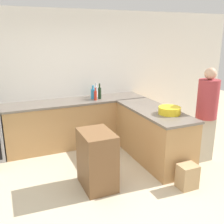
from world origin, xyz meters
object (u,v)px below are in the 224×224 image
at_px(person_at_peninsula, 206,112).
at_px(paper_bag, 187,176).
at_px(dish_soap_bottle, 93,93).
at_px(vinegar_bottle_clear, 96,91).
at_px(hot_sauce_bottle, 95,95).
at_px(wine_bottle_dark, 100,93).
at_px(island_table, 97,160).
at_px(mixing_bowl, 170,110).

height_order(person_at_peninsula, paper_bag, person_at_peninsula).
height_order(dish_soap_bottle, vinegar_bottle_clear, vinegar_bottle_clear).
bearing_deg(vinegar_bottle_clear, hot_sauce_bottle, -112.11).
distance_m(wine_bottle_dark, person_at_peninsula, 2.10).
height_order(island_table, dish_soap_bottle, dish_soap_bottle).
distance_m(vinegar_bottle_clear, person_at_peninsula, 2.26).
relative_size(hot_sauce_bottle, paper_bag, 0.68).
relative_size(mixing_bowl, vinegar_bottle_clear, 1.25).
relative_size(island_table, vinegar_bottle_clear, 2.94).
bearing_deg(paper_bag, wine_bottle_dark, 104.34).
xyz_separation_m(mixing_bowl, wine_bottle_dark, (-0.69, 1.46, 0.07)).
bearing_deg(vinegar_bottle_clear, person_at_peninsula, -51.63).
relative_size(dish_soap_bottle, person_at_peninsula, 0.17).
bearing_deg(mixing_bowl, hot_sauce_bottle, 120.39).
xyz_separation_m(island_table, hot_sauce_bottle, (0.54, 1.54, 0.61)).
distance_m(hot_sauce_bottle, paper_bag, 2.38).
distance_m(person_at_peninsula, paper_bag, 1.28).
height_order(dish_soap_bottle, person_at_peninsula, person_at_peninsula).
relative_size(person_at_peninsula, paper_bag, 4.54).
bearing_deg(mixing_bowl, island_table, -173.45).
distance_m(mixing_bowl, wine_bottle_dark, 1.62).
bearing_deg(hot_sauce_bottle, wine_bottle_dark, 32.44).
xyz_separation_m(dish_soap_bottle, paper_bag, (0.68, -2.25, -0.86)).
height_order(vinegar_bottle_clear, wine_bottle_dark, wine_bottle_dark).
bearing_deg(wine_bottle_dark, person_at_peninsula, -47.89).
distance_m(island_table, vinegar_bottle_clear, 2.04).
height_order(mixing_bowl, hot_sauce_bottle, hot_sauce_bottle).
xyz_separation_m(vinegar_bottle_clear, person_at_peninsula, (1.40, -1.77, -0.15)).
xyz_separation_m(wine_bottle_dark, hot_sauce_bottle, (-0.12, -0.08, -0.03)).
distance_m(island_table, wine_bottle_dark, 1.85).
bearing_deg(island_table, dish_soap_bottle, 72.27).
bearing_deg(paper_bag, person_at_peninsula, 36.90).
height_order(island_table, paper_bag, island_table).
bearing_deg(person_at_peninsula, paper_bag, -143.10).
bearing_deg(island_table, paper_bag, -25.21).
xyz_separation_m(wine_bottle_dark, paper_bag, (0.56, -2.19, -0.88)).
distance_m(dish_soap_bottle, hot_sauce_bottle, 0.14).
height_order(island_table, vinegar_bottle_clear, vinegar_bottle_clear).
height_order(island_table, mixing_bowl, mixing_bowl).
bearing_deg(vinegar_bottle_clear, wine_bottle_dark, -90.19).
distance_m(hot_sauce_bottle, person_at_peninsula, 2.12).
bearing_deg(paper_bag, mixing_bowl, 79.63).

